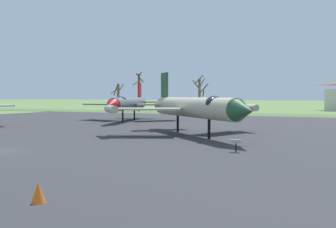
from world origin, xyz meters
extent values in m
cube|color=#333335|center=(0.00, 18.66, 0.03)|extent=(81.62, 62.19, 0.05)
cube|color=#51683B|center=(0.00, 55.75, 0.03)|extent=(141.62, 12.00, 0.06)
cylinder|color=#B7B293|center=(7.04, 14.91, 2.44)|extent=(12.01, 11.22, 1.70)
cone|color=#234C2D|center=(13.23, 9.23, 2.44)|extent=(2.58, 2.55, 1.56)
cylinder|color=black|center=(1.36, 20.13, 2.44)|extent=(1.49, 1.51, 1.19)
ellipsoid|color=#19232D|center=(10.03, 12.17, 2.91)|extent=(1.12, 2.11, 1.05)
cube|color=#B7B293|center=(3.71, 12.88, 2.31)|extent=(6.30, 4.64, 0.16)
cube|color=#B7B293|center=(8.78, 18.41, 2.31)|extent=(4.26, 6.29, 0.16)
cylinder|color=#B7B293|center=(1.30, 11.16, 2.31)|extent=(2.43, 2.31, 0.64)
cylinder|color=#B7B293|center=(10.28, 20.96, 2.31)|extent=(2.43, 2.31, 0.64)
cube|color=#234C2D|center=(2.02, 19.52, 4.53)|extent=(1.31, 1.22, 2.48)
cube|color=#B7B293|center=(1.14, 18.22, 2.57)|extent=(2.81, 2.86, 0.16)
cube|color=#B7B293|center=(3.24, 20.50, 2.57)|extent=(2.81, 2.86, 0.16)
cylinder|color=black|center=(9.43, 12.72, 0.79)|extent=(0.23, 0.23, 1.59)
cylinder|color=black|center=(4.65, 17.11, 0.79)|extent=(0.23, 0.23, 1.59)
cylinder|color=black|center=(13.48, 6.61, 0.28)|extent=(0.08, 0.08, 0.57)
cube|color=white|center=(13.48, 6.61, 0.70)|extent=(0.67, 0.32, 0.26)
cylinder|color=#565B60|center=(-8.24, 29.00, 2.37)|extent=(6.04, 14.16, 1.66)
cone|color=red|center=(-5.71, 21.27, 2.37)|extent=(2.05, 2.30, 1.52)
cylinder|color=black|center=(-10.58, 36.14, 2.37)|extent=(1.39, 1.23, 1.16)
ellipsoid|color=#19232D|center=(-7.00, 25.19, 2.83)|extent=(1.13, 2.13, 1.06)
cube|color=#565B60|center=(-12.37, 29.16, 2.25)|extent=(6.57, 4.11, 0.15)
cube|color=#565B60|center=(-5.01, 31.57, 2.25)|extent=(6.04, 6.44, 0.15)
cube|color=red|center=(-10.29, 35.26, 4.30)|extent=(0.71, 1.66, 2.19)
cube|color=#565B60|center=(-11.72, 34.60, 2.50)|extent=(2.82, 2.24, 0.15)
cube|color=#565B60|center=(-8.75, 35.58, 2.50)|extent=(2.82, 2.24, 0.15)
cylinder|color=black|center=(-7.26, 26.00, 0.77)|extent=(0.22, 0.22, 1.55)
cylinder|color=black|center=(-9.23, 32.00, 0.77)|extent=(0.22, 0.22, 1.55)
cylinder|color=brown|center=(-32.54, 62.75, 3.16)|extent=(0.60, 0.60, 6.31)
cylinder|color=brown|center=(-33.75, 63.03, 4.61)|extent=(0.80, 2.56, 1.42)
cylinder|color=brown|center=(-33.27, 62.73, 4.75)|extent=(0.31, 1.67, 2.46)
cylinder|color=brown|center=(-32.45, 63.64, 5.21)|extent=(1.96, 0.44, 2.10)
cylinder|color=brown|center=(-25.50, 60.46, 4.18)|extent=(0.48, 0.48, 8.35)
cylinder|color=brown|center=(-24.92, 59.89, 7.42)|extent=(1.42, 1.46, 2.10)
cylinder|color=brown|center=(-25.53, 60.91, 8.07)|extent=(1.11, 0.29, 1.61)
cylinder|color=brown|center=(-26.39, 60.97, 6.41)|extent=(1.20, 1.92, 1.18)
cylinder|color=brown|center=(-11.06, 60.88, 3.52)|extent=(0.50, 0.50, 7.04)
cylinder|color=brown|center=(-11.36, 59.97, 5.68)|extent=(2.06, 0.87, 2.14)
cylinder|color=brown|center=(-10.35, 61.28, 4.04)|extent=(1.09, 1.70, 1.45)
cylinder|color=brown|center=(-10.68, 61.54, 6.29)|extent=(1.51, 1.00, 1.75)
cylinder|color=brown|center=(-11.53, 61.65, 6.84)|extent=(1.81, 1.22, 2.04)
cylinder|color=brown|center=(-10.60, 62.05, 4.92)|extent=(2.56, 1.21, 2.27)
cone|color=orange|center=(11.32, -7.25, 0.35)|extent=(0.49, 0.49, 0.70)
camera|label=1|loc=(20.56, -16.53, 3.41)|focal=42.79mm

